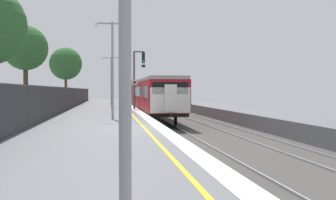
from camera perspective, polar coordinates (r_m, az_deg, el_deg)
ground at (r=18.60m, az=5.66°, el=-5.65°), size 17.40×110.00×1.21m
commuter_train_at_platform at (r=55.04m, az=-4.32°, el=0.98°), size 2.83×59.13×3.81m
signal_gantry at (r=36.16m, az=-4.52°, el=3.95°), size 1.10×0.24×5.27m
speed_limit_sign at (r=33.85m, az=-4.87°, el=1.44°), size 0.59×0.08×2.66m
platform_lamp_mid at (r=22.96m, az=-8.05°, el=5.49°), size 2.00×0.20×5.62m
platform_lamp_far at (r=41.50m, az=-8.23°, el=3.35°), size 2.00×0.20×5.18m
platform_back_fence at (r=18.27m, az=-19.76°, el=-0.79°), size 0.07×99.00×1.92m
background_tree_left at (r=52.34m, az=-14.53°, el=4.99°), size 4.14×4.14×7.17m
background_tree_right at (r=29.78m, az=-19.94°, el=6.86°), size 3.16×3.16×6.26m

